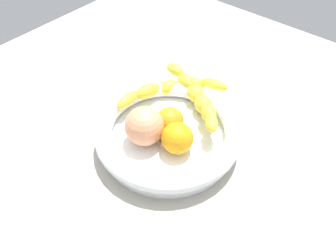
# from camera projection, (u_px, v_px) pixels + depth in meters

# --- Properties ---
(kitchen_counter) EXTENTS (1.20, 1.20, 0.03)m
(kitchen_counter) POSITION_uv_depth(u_px,v_px,m) (168.00, 148.00, 0.73)
(kitchen_counter) COLOR #ABA597
(kitchen_counter) RESTS_ON ground
(fruit_bowl) EXTENTS (0.29, 0.29, 0.05)m
(fruit_bowl) POSITION_uv_depth(u_px,v_px,m) (168.00, 134.00, 0.70)
(fruit_bowl) COLOR white
(fruit_bowl) RESTS_ON kitchen_counter
(banana_draped_left) EXTENTS (0.13, 0.21, 0.05)m
(banana_draped_left) POSITION_uv_depth(u_px,v_px,m) (197.00, 97.00, 0.74)
(banana_draped_left) COLOR yellow
(banana_draped_left) RESTS_ON fruit_bowl
(banana_draped_right) EXTENTS (0.21, 0.16, 0.05)m
(banana_draped_right) POSITION_uv_depth(u_px,v_px,m) (170.00, 89.00, 0.77)
(banana_draped_right) COLOR yellow
(banana_draped_right) RESTS_ON fruit_bowl
(orange_front) EXTENTS (0.06, 0.06, 0.06)m
(orange_front) POSITION_uv_depth(u_px,v_px,m) (177.00, 138.00, 0.66)
(orange_front) COLOR orange
(orange_front) RESTS_ON fruit_bowl
(orange_mid_left) EXTENTS (0.06, 0.06, 0.06)m
(orange_mid_left) POSITION_uv_depth(u_px,v_px,m) (170.00, 121.00, 0.69)
(orange_mid_left) COLOR orange
(orange_mid_left) RESTS_ON fruit_bowl
(peach_blush) EXTENTS (0.08, 0.08, 0.08)m
(peach_blush) POSITION_uv_depth(u_px,v_px,m) (144.00, 126.00, 0.67)
(peach_blush) COLOR #E7976A
(peach_blush) RESTS_ON fruit_bowl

